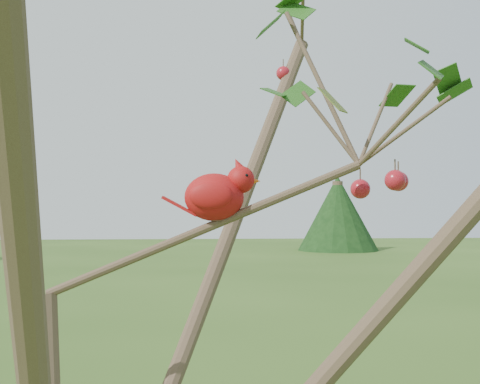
{
  "coord_description": "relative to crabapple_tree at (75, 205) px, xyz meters",
  "views": [
    {
      "loc": [
        0.23,
        -1.09,
        2.12
      ],
      "look_at": [
        0.32,
        0.07,
        2.15
      ],
      "focal_mm": 45.0,
      "sensor_mm": 36.0,
      "label": 1
    }
  ],
  "objects": [
    {
      "name": "crabapple_tree",
      "position": [
        0.0,
        0.0,
        0.0
      ],
      "size": [
        2.35,
        2.05,
        2.95
      ],
      "color": "#443024",
      "rests_on": "ground"
    },
    {
      "name": "distant_trees",
      "position": [
        0.12,
        24.41,
        -0.52
      ],
      "size": [
        41.88,
        13.93,
        3.73
      ],
      "color": "#443024",
      "rests_on": "ground"
    },
    {
      "name": "cardinal",
      "position": [
        0.25,
        0.1,
        0.02
      ],
      "size": [
        0.19,
        0.1,
        0.13
      ],
      "rotation": [
        0.0,
        0.0,
        -0.09
      ],
      "color": "#B80F17",
      "rests_on": "ground"
    }
  ]
}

